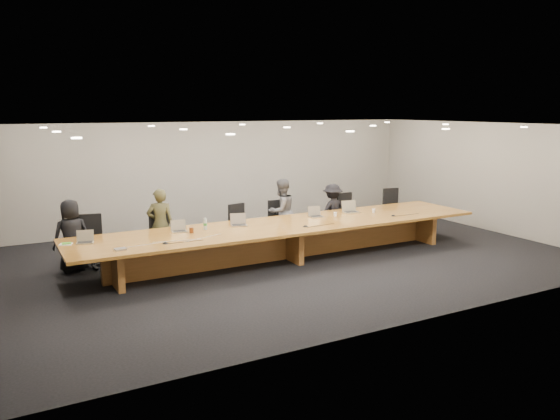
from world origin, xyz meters
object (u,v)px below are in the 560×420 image
object	(u,v)px
chair_left	(164,235)
mic_right	(393,215)
chair_right	(349,214)
paper_cup_far	(374,211)
water_bottle	(205,224)
amber_mug	(191,230)
person_d	(332,211)
laptop_a	(85,237)
paper_cup_near	(335,214)
person_b	(160,224)
mic_left	(165,243)
laptop_b	(179,226)
conference_table	(287,235)
mic_center	(305,226)
chair_far_right	(394,208)
av_box	(120,249)
person_c	(281,211)
chair_mid_left	(242,226)
laptop_e	(351,207)
chair_far_left	(91,241)
laptop_d	(316,212)
chair_mid_right	(280,221)
person_a	(72,236)
laptop_c	(239,220)

from	to	relation	value
chair_left	mic_right	size ratio (longest dim) A/B	9.61
chair_right	paper_cup_far	xyz separation A→B (m)	(-0.05, -1.03, 0.26)
water_bottle	amber_mug	bearing A→B (deg)	-158.71
person_d	laptop_a	bearing A→B (deg)	4.04
chair_left	paper_cup_near	distance (m)	3.82
person_b	mic_right	distance (m)	5.17
laptop_a	mic_left	world-z (taller)	laptop_a
laptop_b	water_bottle	world-z (taller)	laptop_b
conference_table	paper_cup_near	size ratio (longest dim) A/B	99.39
chair_left	person_d	xyz separation A→B (m)	(4.25, -0.01, 0.14)
conference_table	mic_center	world-z (taller)	mic_center
mic_left	chair_far_right	bearing A→B (deg)	14.03
av_box	mic_right	bearing A→B (deg)	-1.45
conference_table	laptop_a	bearing A→B (deg)	176.01
person_c	mic_center	xyz separation A→B (m)	(-0.34, -1.66, -0.00)
chair_mid_left	laptop_b	bearing A→B (deg)	-166.88
person_b	amber_mug	bearing A→B (deg)	122.23
person_c	laptop_e	world-z (taller)	person_c
laptop_b	mic_left	xyz separation A→B (m)	(-0.52, -0.80, -0.10)
chair_far_left	chair_left	distance (m)	1.47
chair_mid_left	laptop_b	world-z (taller)	chair_mid_left
conference_table	chair_far_left	world-z (taller)	chair_far_left
conference_table	laptop_a	distance (m)	4.05
water_bottle	mic_center	distance (m)	2.05
chair_right	paper_cup_near	bearing A→B (deg)	-141.97
laptop_d	paper_cup_far	world-z (taller)	laptop_d
chair_far_right	paper_cup_near	bearing A→B (deg)	-149.86
person_d	av_box	xyz separation A→B (m)	(-5.52, -1.69, 0.10)
person_b	person_d	xyz separation A→B (m)	(4.32, -0.01, -0.09)
water_bottle	paper_cup_far	world-z (taller)	water_bottle
conference_table	chair_mid_left	xyz separation A→B (m)	(-0.49, 1.21, -0.00)
mic_left	mic_right	xyz separation A→B (m)	(5.30, 0.05, -0.00)
chair_mid_left	laptop_b	xyz separation A→B (m)	(-1.75, -0.86, 0.35)
chair_mid_right	person_a	size ratio (longest dim) A/B	0.71
person_c	mic_right	xyz separation A→B (m)	(2.00, -1.63, -0.00)
chair_mid_left	chair_far_left	bearing A→B (deg)	165.59
conference_table	water_bottle	world-z (taller)	water_bottle
person_a	mic_center	size ratio (longest dim) A/B	11.76
laptop_a	amber_mug	size ratio (longest dim) A/B	2.78
chair_right	laptop_e	world-z (taller)	chair_right
person_c	laptop_a	distance (m)	4.67
person_d	laptop_d	bearing A→B (deg)	35.60
mic_left	mic_right	distance (m)	5.30
chair_left	chair_far_right	distance (m)	6.26
laptop_c	water_bottle	size ratio (longest dim) A/B	1.47
chair_mid_right	mic_center	distance (m)	1.81
chair_right	person_b	world-z (taller)	person_b
laptop_c	laptop_e	xyz separation A→B (m)	(2.90, 0.07, 0.01)
chair_mid_left	chair_left	bearing A→B (deg)	167.83
laptop_c	paper_cup_far	distance (m)	3.37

